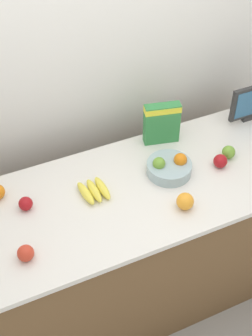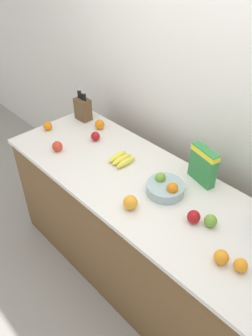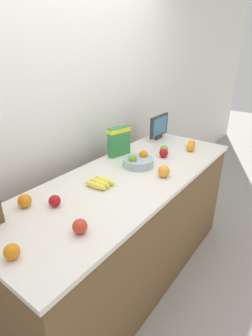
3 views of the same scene
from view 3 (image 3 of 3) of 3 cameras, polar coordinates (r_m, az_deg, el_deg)
ground_plane at (r=2.45m, az=0.37°, el=-21.60°), size 14.00×14.00×0.00m
wall_back at (r=2.16m, az=-12.76°, el=11.43°), size 9.00×0.06×2.60m
counter at (r=2.14m, az=0.41°, el=-12.92°), size 2.10×0.77×0.94m
small_monitor at (r=2.64m, az=7.22°, el=8.99°), size 0.30×0.03×0.24m
cereal_box at (r=2.20m, az=-1.52°, el=6.12°), size 0.21×0.11×0.25m
fruit_bowl at (r=2.03m, az=2.68°, el=1.50°), size 0.24×0.24×0.11m
banana_bunch at (r=1.75m, az=-5.67°, el=-3.23°), size 0.14×0.18×0.04m
apple_near_bananas at (r=2.21m, az=8.20°, el=3.27°), size 0.08×0.08×0.08m
apple_rightmost at (r=1.58m, az=-15.26°, el=-6.92°), size 0.07×0.07×0.07m
apple_by_knife_block at (r=2.30m, az=8.25°, el=4.09°), size 0.07×0.07×0.07m
apple_front at (r=1.34m, az=-10.01°, el=-12.39°), size 0.08×0.08×0.08m
orange_mid_left at (r=1.87m, az=8.22°, el=-0.71°), size 0.09×0.09×0.09m
orange_by_cereal at (r=2.38m, az=13.83°, el=4.41°), size 0.08×0.08×0.08m
orange_back_center at (r=1.29m, az=-23.60°, el=-16.34°), size 0.07×0.07×0.07m
orange_front_right at (r=1.62m, az=-21.22°, el=-6.70°), size 0.08×0.08×0.08m
orange_front_left at (r=2.47m, az=14.07°, el=5.07°), size 0.07×0.07×0.07m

